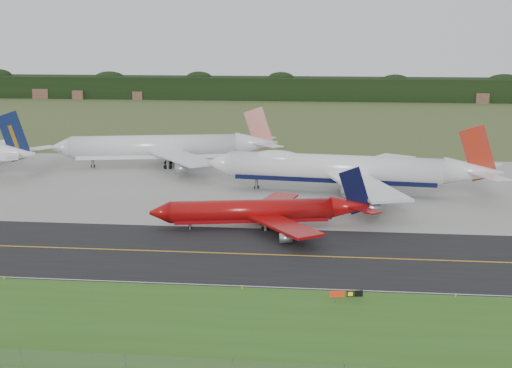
% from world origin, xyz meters
% --- Properties ---
extents(ground, '(600.00, 600.00, 0.00)m').
position_xyz_m(ground, '(0.00, 0.00, 0.00)').
color(ground, '#3F5126').
rests_on(ground, ground).
extents(grass_verge, '(400.00, 30.00, 0.01)m').
position_xyz_m(grass_verge, '(0.00, -35.00, 0.01)').
color(grass_verge, '#31591A').
rests_on(grass_verge, ground).
extents(taxiway, '(400.00, 32.00, 0.02)m').
position_xyz_m(taxiway, '(0.00, -4.00, 0.01)').
color(taxiway, black).
rests_on(taxiway, ground).
extents(apron, '(400.00, 78.00, 0.01)m').
position_xyz_m(apron, '(0.00, 51.00, 0.01)').
color(apron, gray).
rests_on(apron, ground).
extents(taxiway_centreline, '(400.00, 0.40, 0.00)m').
position_xyz_m(taxiway_centreline, '(0.00, -4.00, 0.03)').
color(taxiway_centreline, gold).
rests_on(taxiway_centreline, taxiway).
extents(taxiway_edge_line, '(400.00, 0.25, 0.00)m').
position_xyz_m(taxiway_edge_line, '(0.00, -19.50, 0.03)').
color(taxiway_edge_line, silver).
rests_on(taxiway_edge_line, taxiway).
extents(perimeter_fence, '(320.00, 0.10, 320.00)m').
position_xyz_m(perimeter_fence, '(0.00, -48.00, 1.10)').
color(perimeter_fence, slate).
rests_on(perimeter_fence, ground).
extents(horizon_treeline, '(700.00, 25.00, 12.00)m').
position_xyz_m(horizon_treeline, '(0.00, 273.76, 5.47)').
color(horizon_treeline, black).
rests_on(horizon_treeline, ground).
extents(jet_ba_747, '(68.03, 55.98, 17.10)m').
position_xyz_m(jet_ba_747, '(19.37, 43.66, 5.82)').
color(jet_ba_747, silver).
rests_on(jet_ba_747, ground).
extents(jet_red_737, '(42.87, 34.45, 11.63)m').
position_xyz_m(jet_red_737, '(3.45, 12.91, 3.22)').
color(jet_red_737, maroon).
rests_on(jet_red_737, ground).
extents(jet_star_tail, '(62.16, 51.22, 16.47)m').
position_xyz_m(jet_star_tail, '(-29.26, 72.26, 5.49)').
color(jet_star_tail, silver).
rests_on(jet_star_tail, ground).
extents(taxiway_sign, '(4.68, 0.96, 1.57)m').
position_xyz_m(taxiway_sign, '(18.57, -23.99, 1.11)').
color(taxiway_sign, slate).
rests_on(taxiway_sign, ground).
extents(edge_marker_left, '(0.16, 0.16, 0.50)m').
position_xyz_m(edge_marker_left, '(-33.00, -20.50, 0.25)').
color(edge_marker_left, yellow).
rests_on(edge_marker_left, ground).
extents(edge_marker_center, '(0.16, 0.16, 0.50)m').
position_xyz_m(edge_marker_center, '(3.53, -20.50, 0.25)').
color(edge_marker_center, yellow).
rests_on(edge_marker_center, ground).
extents(edge_marker_right, '(0.16, 0.16, 0.50)m').
position_xyz_m(edge_marker_right, '(34.17, -20.50, 0.25)').
color(edge_marker_right, yellow).
rests_on(edge_marker_right, ground).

